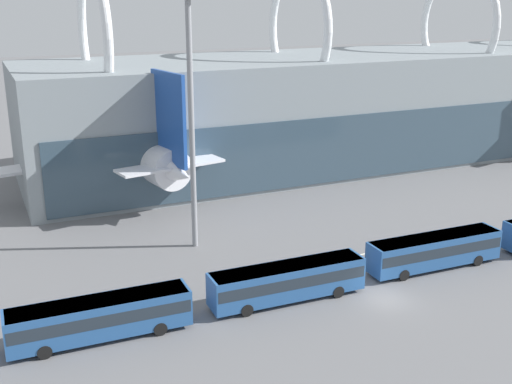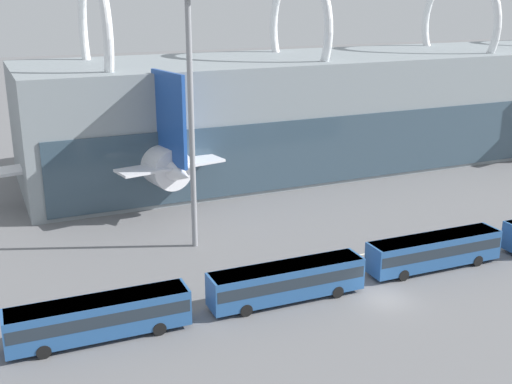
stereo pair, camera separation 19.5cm
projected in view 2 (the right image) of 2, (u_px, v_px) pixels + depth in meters
The scene contains 8 objects.
ground_plane at pixel (384, 299), 51.60m from camera, with size 440.00×440.00×0.00m, color slate.
airliner_at_gate_near at pixel (122, 147), 79.78m from camera, with size 32.82×35.47×15.71m.
airliner_at_gate_far at pixel (476, 107), 104.50m from camera, with size 35.48×38.35×15.17m.
shuttle_bus_1 at pixel (99, 316), 45.27m from camera, with size 12.92×2.82×3.03m.
shuttle_bus_2 at pixel (287, 280), 50.88m from camera, with size 12.91×2.77×3.03m.
shuttle_bus_3 at pixel (434, 249), 56.86m from camera, with size 12.92×2.80×3.03m.
floodlight_mast at pixel (190, 76), 57.49m from camera, with size 2.59×2.59×23.92m.
lane_stripe_4 at pixel (381, 250), 61.24m from camera, with size 6.06×0.25×0.01m, color silver.
Camera 2 is at (-28.31, -38.43, 23.76)m, focal length 45.00 mm.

